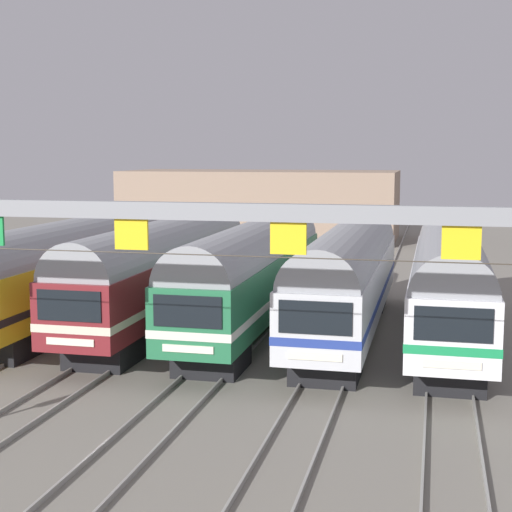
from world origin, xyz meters
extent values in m
plane|color=gray|center=(0.00, 0.00, 0.00)|extent=(160.00, 160.00, 0.00)
cube|color=gray|center=(-8.92, 17.00, 0.07)|extent=(0.07, 70.00, 0.15)
cube|color=gray|center=(-7.48, 17.00, 0.07)|extent=(0.07, 70.00, 0.15)
cube|color=gray|center=(-4.82, 17.00, 0.07)|extent=(0.07, 70.00, 0.15)
cube|color=gray|center=(-3.38, 17.00, 0.07)|extent=(0.07, 70.00, 0.15)
cube|color=gray|center=(-0.72, 17.00, 0.07)|extent=(0.07, 70.00, 0.15)
cube|color=gray|center=(0.72, 17.00, 0.07)|extent=(0.07, 70.00, 0.15)
cube|color=gray|center=(3.38, 17.00, 0.07)|extent=(0.07, 70.00, 0.15)
cube|color=gray|center=(4.82, 17.00, 0.07)|extent=(0.07, 70.00, 0.15)
cube|color=gray|center=(7.48, 17.00, 0.07)|extent=(0.07, 70.00, 0.15)
cube|color=gray|center=(8.92, 17.00, 0.07)|extent=(0.07, 70.00, 0.15)
cube|color=gold|center=(-8.20, 0.00, 2.23)|extent=(2.85, 18.00, 2.35)
cube|color=black|center=(-8.20, 0.00, 1.87)|extent=(2.88, 18.02, 0.28)
cylinder|color=gray|center=(-8.20, 0.00, 3.40)|extent=(2.74, 17.64, 2.74)
cube|color=black|center=(-8.20, -6.30, 0.53)|extent=(2.28, 2.60, 1.05)
cube|color=black|center=(-8.20, 6.30, 0.53)|extent=(2.28, 2.60, 1.05)
cube|color=maroon|center=(-4.10, 0.00, 2.23)|extent=(2.85, 18.00, 2.35)
cube|color=beige|center=(-4.10, 0.00, 1.87)|extent=(2.88, 18.02, 0.28)
cylinder|color=gray|center=(-4.10, 0.00, 3.40)|extent=(2.74, 17.64, 2.74)
cube|color=black|center=(-4.10, -9.02, 2.70)|extent=(2.28, 0.06, 1.03)
cube|color=silver|center=(-4.10, -9.02, 1.47)|extent=(1.71, 0.05, 0.24)
cube|color=black|center=(-4.10, -6.30, 0.53)|extent=(2.28, 2.60, 1.05)
cube|color=black|center=(-4.10, 6.30, 0.53)|extent=(2.28, 2.60, 1.05)
cube|color=#236B42|center=(0.00, 0.00, 2.23)|extent=(2.85, 18.00, 2.35)
cube|color=silver|center=(0.00, 0.00, 1.87)|extent=(2.88, 18.02, 0.28)
cylinder|color=gray|center=(0.00, 0.00, 3.40)|extent=(2.74, 17.64, 2.74)
cube|color=black|center=(0.00, -9.02, 2.70)|extent=(2.28, 0.06, 1.03)
cube|color=silver|center=(0.00, -9.02, 1.47)|extent=(1.71, 0.05, 0.24)
cube|color=black|center=(0.00, -6.30, 0.53)|extent=(2.28, 2.60, 1.05)
cube|color=black|center=(0.00, 6.30, 0.53)|extent=(2.28, 2.60, 1.05)
cube|color=silver|center=(4.10, 0.00, 2.23)|extent=(2.85, 18.00, 2.35)
cube|color=navy|center=(4.10, 0.00, 1.87)|extent=(2.88, 18.02, 0.28)
cylinder|color=gray|center=(4.10, 0.00, 3.40)|extent=(2.74, 17.64, 2.74)
cube|color=black|center=(4.10, -9.02, 2.70)|extent=(2.28, 0.06, 1.03)
cube|color=silver|center=(4.10, -9.02, 1.47)|extent=(1.71, 0.05, 0.24)
cube|color=black|center=(4.10, -6.30, 0.53)|extent=(2.28, 2.60, 1.05)
cube|color=black|center=(4.10, 6.30, 0.53)|extent=(2.28, 2.60, 1.05)
cube|color=white|center=(8.20, 0.00, 2.23)|extent=(2.85, 18.00, 2.35)
cube|color=#198C4C|center=(8.20, 0.00, 1.87)|extent=(2.88, 18.02, 0.28)
cylinder|color=gray|center=(8.20, 0.00, 3.40)|extent=(2.74, 17.64, 2.74)
cube|color=black|center=(8.20, -9.02, 2.70)|extent=(2.28, 0.06, 1.03)
cube|color=silver|center=(8.20, -9.02, 1.47)|extent=(1.71, 0.05, 0.24)
cube|color=black|center=(8.20, -6.30, 0.53)|extent=(2.28, 2.60, 1.05)
cube|color=black|center=(8.20, 6.30, 0.53)|extent=(2.28, 2.60, 1.05)
cube|color=#4C4C51|center=(8.20, 5.04, 4.95)|extent=(1.10, 1.10, 0.20)
cube|color=gray|center=(0.00, -13.50, 6.25)|extent=(21.20, 0.32, 0.44)
cube|color=yellow|center=(0.00, -13.50, 5.63)|extent=(0.90, 0.08, 0.80)
cube|color=yellow|center=(4.10, -13.50, 5.63)|extent=(0.90, 0.08, 0.80)
cube|color=yellow|center=(8.20, -13.50, 5.63)|extent=(0.90, 0.08, 0.80)
cylinder|color=#3F382D|center=(0.00, -13.50, 5.15)|extent=(21.20, 0.03, 0.03)
cube|color=gray|center=(-7.87, 36.36, 3.04)|extent=(24.31, 10.00, 6.09)
camera|label=1|loc=(7.60, -32.00, 7.71)|focal=54.27mm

